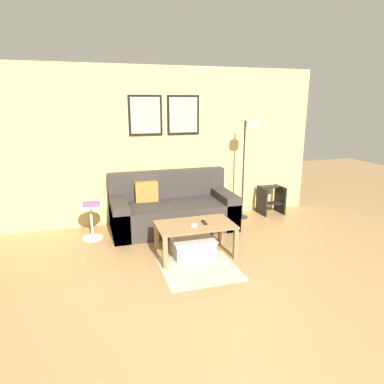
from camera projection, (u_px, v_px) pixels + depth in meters
ground_plane at (252, 356)px, 2.76m from camera, size 16.00×16.00×0.00m
wall_back at (159, 145)px, 5.69m from camera, size 5.60×0.09×2.55m
area_rug at (200, 269)px, 4.19m from camera, size 0.92×0.87×0.01m
couch at (172, 210)px, 5.52m from camera, size 1.95×0.93×0.89m
coffee_table at (195, 229)px, 4.50m from camera, size 1.01×0.60×0.44m
storage_bin at (193, 246)px, 4.57m from camera, size 0.57×0.44×0.23m
floor_lamp at (248, 152)px, 5.65m from camera, size 0.21×0.44×1.70m
side_table at (91, 219)px, 5.06m from camera, size 0.36×0.36×0.52m
book_stack at (91, 204)px, 5.01m from camera, size 0.25×0.19×0.04m
remote_control at (204, 222)px, 4.51m from camera, size 0.05×0.15×0.02m
cell_phone at (194, 225)px, 4.42m from camera, size 0.11×0.15×0.01m
step_stool at (271, 199)px, 6.25m from camera, size 0.41×0.37×0.50m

